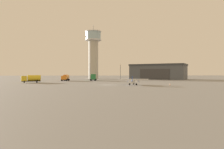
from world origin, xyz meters
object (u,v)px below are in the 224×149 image
airplane_white (133,81)px  truck_fuel_tanker_orange (65,77)px  truck_box_green (93,77)px  traffic_cone_near_left (170,84)px  light_post_north (90,70)px  control_tower (93,51)px  truck_fuel_tanker_yellow (31,78)px  light_post_west (120,70)px

airplane_white → truck_fuel_tanker_orange: truck_fuel_tanker_orange is taller
truck_box_green → traffic_cone_near_left: truck_box_green is taller
truck_box_green → light_post_north: size_ratio=0.70×
control_tower → truck_fuel_tanker_yellow: size_ratio=4.58×
traffic_cone_near_left → control_tower: bearing=112.0°
control_tower → airplane_white: (14.71, -63.60, -16.46)m
light_post_west → light_post_north: bearing=173.2°
airplane_white → truck_box_green: bearing=35.2°
control_tower → light_post_north: size_ratio=3.46×
light_post_west → traffic_cone_near_left: 54.61m
truck_fuel_tanker_yellow → light_post_west: light_post_west is taller
airplane_white → truck_fuel_tanker_orange: 43.77m
light_post_west → light_post_north: (-17.83, 2.14, 0.51)m
control_tower → traffic_cone_near_left: control_tower is taller
airplane_white → light_post_north: (-16.43, 54.06, 4.46)m
truck_fuel_tanker_yellow → light_post_west: (39.23, 34.86, 3.60)m
truck_fuel_tanker_orange → traffic_cone_near_left: size_ratio=10.65×
control_tower → airplane_white: 67.32m
traffic_cone_near_left → truck_fuel_tanker_yellow: bearing=159.4°
truck_fuel_tanker_orange → traffic_cone_near_left: 52.84m
airplane_white → traffic_cone_near_left: size_ratio=15.67×
light_post_north → control_tower: bearing=79.7°
truck_box_green → truck_fuel_tanker_orange: (-13.45, -1.79, -0.10)m
light_post_west → light_post_north: size_ratio=0.90×
truck_fuel_tanker_orange → traffic_cone_near_left: truck_fuel_tanker_orange is taller
traffic_cone_near_left → truck_box_green: bearing=124.2°
truck_fuel_tanker_yellow → truck_fuel_tanker_orange: size_ratio=1.12×
airplane_white → light_post_west: (1.40, 51.93, 3.95)m
truck_fuel_tanker_orange → light_post_west: (28.69, 17.71, 3.63)m
airplane_white → light_post_west: light_post_west is taller
truck_fuel_tanker_orange → traffic_cone_near_left: (38.94, -35.69, -1.37)m
truck_fuel_tanker_yellow → traffic_cone_near_left: (49.47, -18.55, -1.40)m
control_tower → truck_fuel_tanker_yellow: 54.40m
light_post_west → truck_box_green: bearing=-133.8°
control_tower → light_post_north: control_tower is taller
truck_fuel_tanker_orange → light_post_north: 23.00m
light_post_north → airplane_white: bearing=-73.1°
airplane_white → truck_fuel_tanker_yellow: size_ratio=1.31×
control_tower → truck_fuel_tanker_orange: 35.81m
truck_box_green → truck_fuel_tanker_yellow: size_ratio=0.93×
airplane_white → traffic_cone_near_left: bearing=-83.1°
truck_fuel_tanker_yellow → truck_fuel_tanker_orange: 20.12m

